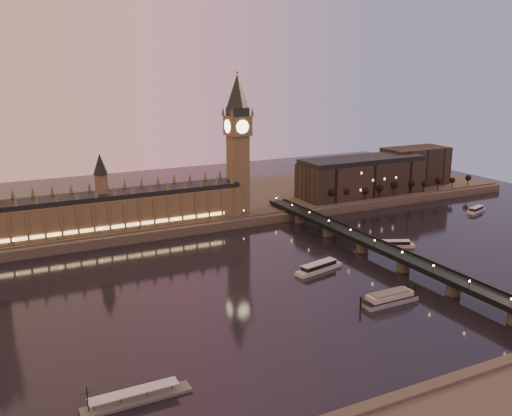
{
  "coord_description": "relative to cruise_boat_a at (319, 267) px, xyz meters",
  "views": [
    {
      "loc": [
        -122.26,
        -253.8,
        116.64
      ],
      "look_at": [
        25.04,
        35.0,
        32.63
      ],
      "focal_mm": 40.0,
      "sensor_mm": 36.0,
      "label": 1
    }
  ],
  "objects": [
    {
      "name": "cruise_boat_a",
      "position": [
        0.0,
        0.0,
        0.0
      ],
      "size": [
        32.43,
        13.81,
        5.07
      ],
      "rotation": [
        0.0,
        0.0,
        0.23
      ],
      "color": "silver",
      "rests_on": "ground"
    },
    {
      "name": "bare_tree_9",
      "position": [
        226.8,
        106.06,
        12.27
      ],
      "size": [
        5.61,
        5.61,
        11.41
      ],
      "color": "black",
      "rests_on": "ground"
    },
    {
      "name": "bare_tree_6",
      "position": [
        177.46,
        106.06,
        12.27
      ],
      "size": [
        5.61,
        5.61,
        11.41
      ],
      "color": "black",
      "rests_on": "ground"
    },
    {
      "name": "palace_of_westminster",
      "position": [
        -89.18,
        118.05,
        19.47
      ],
      "size": [
        180.0,
        26.62,
        52.0
      ],
      "color": "brown",
      "rests_on": "ground"
    },
    {
      "name": "bare_tree_0",
      "position": [
        78.79,
        106.06,
        12.27
      ],
      "size": [
        5.61,
        5.61,
        11.41
      ],
      "color": "black",
      "rests_on": "ground"
    },
    {
      "name": "bare_tree_5",
      "position": [
        161.02,
        106.06,
        12.27
      ],
      "size": [
        5.61,
        5.61,
        11.41
      ],
      "color": "black",
      "rests_on": "ground"
    },
    {
      "name": "ground",
      "position": [
        -49.06,
        -2.94,
        -2.23
      ],
      "size": [
        700.0,
        700.0,
        0.0
      ],
      "primitive_type": "plane",
      "color": "black",
      "rests_on": "ground"
    },
    {
      "name": "bare_tree_1",
      "position": [
        95.23,
        106.06,
        12.27
      ],
      "size": [
        5.61,
        5.61,
        11.41
      ],
      "color": "black",
      "rests_on": "ground"
    },
    {
      "name": "far_embankment",
      "position": [
        -19.06,
        162.06,
        0.77
      ],
      "size": [
        560.0,
        130.0,
        6.0
      ],
      "primitive_type": "cube",
      "color": "#423D35",
      "rests_on": "ground"
    },
    {
      "name": "bare_tree_7",
      "position": [
        193.91,
        106.06,
        12.27
      ],
      "size": [
        5.61,
        5.61,
        11.41
      ],
      "color": "black",
      "rests_on": "ground"
    },
    {
      "name": "city_block",
      "position": [
        145.88,
        127.99,
        20.01
      ],
      "size": [
        155.0,
        45.0,
        34.0
      ],
      "color": "black",
      "rests_on": "ground"
    },
    {
      "name": "moored_barge",
      "position": [
        6.6,
        -53.61,
        0.49
      ],
      "size": [
        35.16,
        8.92,
        6.45
      ],
      "rotation": [
        0.0,
        0.0,
        0.01
      ],
      "color": "gray",
      "rests_on": "ground"
    },
    {
      "name": "bare_tree_3",
      "position": [
        128.13,
        106.06,
        12.27
      ],
      "size": [
        5.61,
        5.61,
        11.41
      ],
      "color": "black",
      "rests_on": "ground"
    },
    {
      "name": "westminster_bridge",
      "position": [
        42.55,
        -2.94,
        3.28
      ],
      "size": [
        13.2,
        260.0,
        15.3
      ],
      "color": "black",
      "rests_on": "ground"
    },
    {
      "name": "bare_tree_2",
      "position": [
        111.68,
        106.06,
        12.27
      ],
      "size": [
        5.61,
        5.61,
        11.41
      ],
      "color": "black",
      "rests_on": "ground"
    },
    {
      "name": "bare_tree_4",
      "position": [
        144.57,
        106.06,
        12.27
      ],
      "size": [
        5.61,
        5.61,
        11.41
      ],
      "color": "black",
      "rests_on": "ground"
    },
    {
      "name": "big_ben",
      "position": [
        4.93,
        118.04,
        61.72
      ],
      "size": [
        17.68,
        17.68,
        104.0
      ],
      "color": "brown",
      "rests_on": "ground"
    },
    {
      "name": "cruise_boat_b",
      "position": [
        67.87,
        13.9,
        -0.28
      ],
      "size": [
        24.24,
        15.76,
        4.43
      ],
      "rotation": [
        0.0,
        0.0,
        -0.45
      ],
      "color": "silver",
      "rests_on": "ground"
    },
    {
      "name": "bare_tree_8",
      "position": [
        210.36,
        106.06,
        12.27
      ],
      "size": [
        5.61,
        5.61,
        11.41
      ],
      "color": "black",
      "rests_on": "ground"
    },
    {
      "name": "pontoon_pier",
      "position": [
        -128.19,
        -79.38,
        -1.1
      ],
      "size": [
        39.3,
        6.55,
        10.48
      ],
      "color": "#595B5E",
      "rests_on": "ground"
    },
    {
      "name": "cruise_boat_c",
      "position": [
        183.6,
        53.48,
        -0.35
      ],
      "size": [
        22.13,
        12.31,
        4.28
      ],
      "rotation": [
        0.0,
        0.0,
        0.32
      ],
      "color": "silver",
      "rests_on": "ground"
    }
  ]
}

